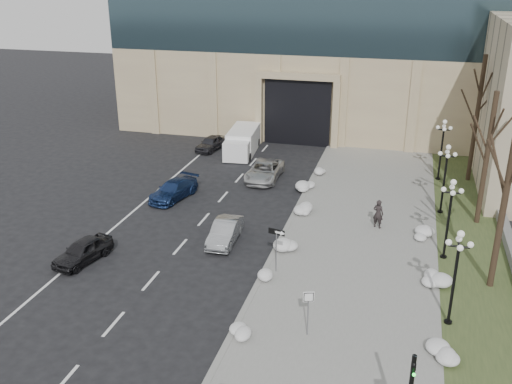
% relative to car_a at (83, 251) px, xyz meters
% --- Properties ---
extents(ground, '(160.00, 160.00, 0.00)m').
position_rel_car_a_xyz_m(ground, '(11.00, -6.99, -0.64)').
color(ground, black).
rests_on(ground, ground).
extents(sidewalk, '(9.00, 40.00, 0.12)m').
position_rel_car_a_xyz_m(sidewalk, '(14.50, 7.01, -0.58)').
color(sidewalk, gray).
rests_on(sidewalk, ground).
extents(curb, '(0.30, 40.00, 0.14)m').
position_rel_car_a_xyz_m(curb, '(10.00, 7.01, -0.57)').
color(curb, gray).
rests_on(curb, ground).
extents(grass_strip, '(4.00, 40.00, 0.10)m').
position_rel_car_a_xyz_m(grass_strip, '(21.00, 7.01, -0.59)').
color(grass_strip, '#334221').
rests_on(grass_strip, ground).
extents(stone_wall, '(0.50, 30.00, 0.70)m').
position_rel_car_a_xyz_m(stone_wall, '(23.00, 9.01, -0.29)').
color(stone_wall, slate).
rests_on(stone_wall, ground).
extents(car_a, '(2.35, 4.00, 1.28)m').
position_rel_car_a_xyz_m(car_a, '(0.00, 0.00, 0.00)').
color(car_a, black).
rests_on(car_a, ground).
extents(car_b, '(1.56, 4.00, 1.30)m').
position_rel_car_a_xyz_m(car_b, '(6.84, 4.34, 0.01)').
color(car_b, '#939699').
rests_on(car_b, ground).
extents(car_c, '(2.71, 4.67, 1.27)m').
position_rel_car_a_xyz_m(car_c, '(1.23, 9.86, -0.00)').
color(car_c, navy).
rests_on(car_c, ground).
extents(car_d, '(2.30, 4.98, 1.38)m').
position_rel_car_a_xyz_m(car_d, '(6.44, 15.28, 0.05)').
color(car_d, silver).
rests_on(car_d, ground).
extents(car_e, '(2.17, 3.92, 1.26)m').
position_rel_car_a_xyz_m(car_e, '(0.00, 21.25, -0.01)').
color(car_e, '#313136').
rests_on(car_e, ground).
extents(pedestrian, '(0.78, 0.64, 1.84)m').
position_rel_car_a_xyz_m(pedestrian, '(15.44, 8.50, 0.40)').
color(pedestrian, black).
rests_on(pedestrian, sidewalk).
extents(box_truck, '(2.76, 6.52, 2.01)m').
position_rel_car_a_xyz_m(box_truck, '(2.91, 21.26, 0.34)').
color(box_truck, white).
rests_on(box_truck, ground).
extents(one_way_sign, '(0.96, 0.38, 2.58)m').
position_rel_car_a_xyz_m(one_way_sign, '(10.76, 1.49, 1.50)').
color(one_way_sign, slate).
rests_on(one_way_sign, ground).
extents(keep_sign, '(0.48, 0.20, 2.30)m').
position_rel_car_a_xyz_m(keep_sign, '(13.25, -3.60, 1.05)').
color(keep_sign, slate).
rests_on(keep_sign, ground).
extents(snow_clump_b, '(1.10, 1.60, 0.36)m').
position_rel_car_a_xyz_m(snow_clump_b, '(10.48, -4.16, -0.34)').
color(snow_clump_b, silver).
rests_on(snow_clump_b, sidewalk).
extents(snow_clump_c, '(1.10, 1.60, 0.36)m').
position_rel_car_a_xyz_m(snow_clump_c, '(10.65, 0.21, -0.34)').
color(snow_clump_c, silver).
rests_on(snow_clump_c, sidewalk).
extents(snow_clump_d, '(1.10, 1.60, 0.36)m').
position_rel_car_a_xyz_m(snow_clump_d, '(10.69, 4.10, -0.34)').
color(snow_clump_d, silver).
rests_on(snow_clump_d, sidewalk).
extents(snow_clump_e, '(1.10, 1.60, 0.36)m').
position_rel_car_a_xyz_m(snow_clump_e, '(10.55, 9.18, -0.34)').
color(snow_clump_e, silver).
rests_on(snow_clump_e, sidewalk).
extents(snow_clump_f, '(1.10, 1.60, 0.36)m').
position_rel_car_a_xyz_m(snow_clump_f, '(10.10, 13.86, -0.34)').
color(snow_clump_f, silver).
rests_on(snow_clump_f, sidewalk).
extents(snow_clump_g, '(1.10, 1.60, 0.36)m').
position_rel_car_a_xyz_m(snow_clump_g, '(10.45, 17.56, -0.34)').
color(snow_clump_g, silver).
rests_on(snow_clump_g, sidewalk).
extents(snow_clump_h, '(1.10, 1.60, 0.36)m').
position_rel_car_a_xyz_m(snow_clump_h, '(18.82, -3.53, -0.34)').
color(snow_clump_h, silver).
rests_on(snow_clump_h, sidewalk).
extents(snow_clump_i, '(1.10, 1.60, 0.36)m').
position_rel_car_a_xyz_m(snow_clump_i, '(18.80, 2.38, -0.34)').
color(snow_clump_i, silver).
rests_on(snow_clump_i, sidewalk).
extents(snow_clump_j, '(1.10, 1.60, 0.36)m').
position_rel_car_a_xyz_m(snow_clump_j, '(18.32, 7.64, -0.34)').
color(snow_clump_j, silver).
rests_on(snow_clump_j, sidewalk).
extents(snow_clump_k, '(1.10, 1.60, 0.36)m').
position_rel_car_a_xyz_m(snow_clump_k, '(18.61, 2.26, -0.34)').
color(snow_clump_k, silver).
rests_on(snow_clump_k, sidewalk).
extents(lamppost_a, '(1.18, 1.18, 4.76)m').
position_rel_car_a_xyz_m(lamppost_a, '(19.30, -0.99, 2.43)').
color(lamppost_a, black).
rests_on(lamppost_a, ground).
extents(lamppost_b, '(1.18, 1.18, 4.76)m').
position_rel_car_a_xyz_m(lamppost_b, '(19.30, 5.51, 2.43)').
color(lamppost_b, black).
rests_on(lamppost_b, ground).
extents(lamppost_c, '(1.18, 1.18, 4.76)m').
position_rel_car_a_xyz_m(lamppost_c, '(19.30, 12.01, 2.43)').
color(lamppost_c, black).
rests_on(lamppost_c, ground).
extents(lamppost_d, '(1.18, 1.18, 4.76)m').
position_rel_car_a_xyz_m(lamppost_d, '(19.30, 18.51, 2.43)').
color(lamppost_d, black).
rests_on(lamppost_d, ground).
extents(tree_near, '(3.20, 3.20, 9.00)m').
position_rel_car_a_xyz_m(tree_near, '(21.50, 3.01, 5.19)').
color(tree_near, black).
rests_on(tree_near, ground).
extents(tree_mid, '(3.20, 3.20, 8.50)m').
position_rel_car_a_xyz_m(tree_mid, '(21.50, 11.01, 4.87)').
color(tree_mid, black).
rests_on(tree_mid, ground).
extents(tree_far, '(3.20, 3.20, 9.50)m').
position_rel_car_a_xyz_m(tree_far, '(21.50, 19.01, 5.51)').
color(tree_far, black).
rests_on(tree_far, ground).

